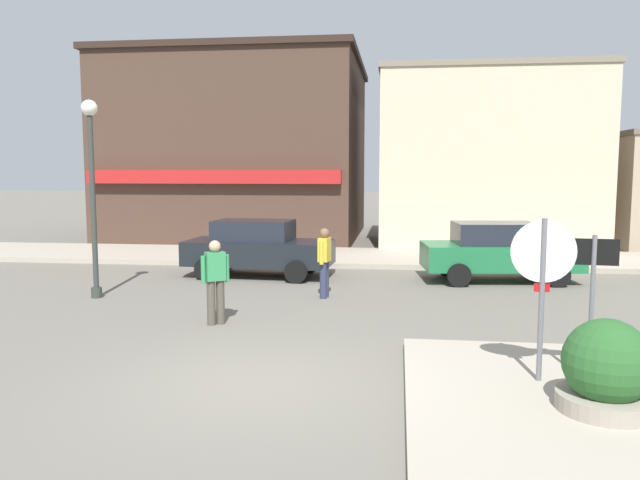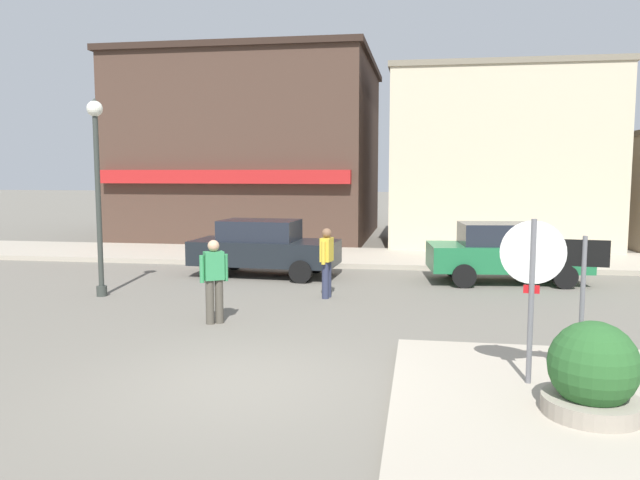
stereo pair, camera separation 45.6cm
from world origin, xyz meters
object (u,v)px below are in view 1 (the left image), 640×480
Objects in this scene: stop_sign at (542,278)px; pedestrian_crossing_near at (324,260)px; one_way_sign at (592,295)px; parked_car_second at (498,251)px; parked_car_nearest at (258,247)px; pedestrian_crossing_far at (215,279)px; lamp_post at (92,169)px; planter at (606,376)px.

pedestrian_crossing_near is at bearing 121.75° from stop_sign.
one_way_sign is 1.30× the size of pedestrian_crossing_near.
stop_sign is 8.54m from parked_car_second.
pedestrian_crossing_far is (0.43, -5.45, 0.06)m from parked_car_nearest.
pedestrian_crossing_near is 1.00× the size of pedestrian_crossing_far.
lamp_post is at bearing -132.22° from parked_car_nearest.
parked_car_nearest is 2.55× the size of pedestrian_crossing_far.
parked_car_second reaches higher than planter.
one_way_sign is at bearing -27.29° from pedestrian_crossing_far.
parked_car_nearest is at bearing 124.17° from stop_sign.
parked_car_nearest is at bearing 123.57° from planter.
parked_car_nearest is (-6.25, 9.42, 0.25)m from planter.
lamp_post is at bearing -160.38° from parked_car_second.
lamp_post is 1.11× the size of parked_car_nearest.
one_way_sign reaches higher than parked_car_second.
lamp_post is at bearing 151.22° from one_way_sign.
lamp_post reaches higher than planter.
stop_sign is 0.55× the size of parked_car_second.
stop_sign is at bearing -55.83° from parked_car_nearest.
parked_car_second is 8.17m from pedestrian_crossing_far.
parked_car_second is at bearing 32.55° from pedestrian_crossing_near.
parked_car_nearest is 0.99× the size of parked_car_second.
parked_car_nearest reaches higher than planter.
planter is at bearing -56.43° from parked_car_nearest.
pedestrian_crossing_far is (3.47, -2.10, -2.09)m from lamp_post.
parked_car_nearest and parked_car_second have the same top height.
one_way_sign is 0.46× the size of lamp_post.
one_way_sign reaches higher than pedestrian_crossing_near.
stop_sign is 0.64m from one_way_sign.
lamp_post is at bearing -172.92° from pedestrian_crossing_near.
pedestrian_crossing_near is 3.26m from pedestrian_crossing_far.
stop_sign is 1.43× the size of pedestrian_crossing_near.
stop_sign is at bearing -29.35° from pedestrian_crossing_far.
parked_car_second is 5.10m from pedestrian_crossing_near.
parked_car_second is at bearing 88.63° from planter.
one_way_sign is 10.81m from lamp_post.
planter is 0.76× the size of pedestrian_crossing_near.
parked_car_nearest is at bearing 94.52° from pedestrian_crossing_far.
pedestrian_crossing_near and pedestrian_crossing_far have the same top height.
lamp_post is at bearing 146.84° from planter.
parked_car_second is (0.23, 9.46, 0.25)m from planter.
one_way_sign is (0.61, -0.07, -0.19)m from stop_sign.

